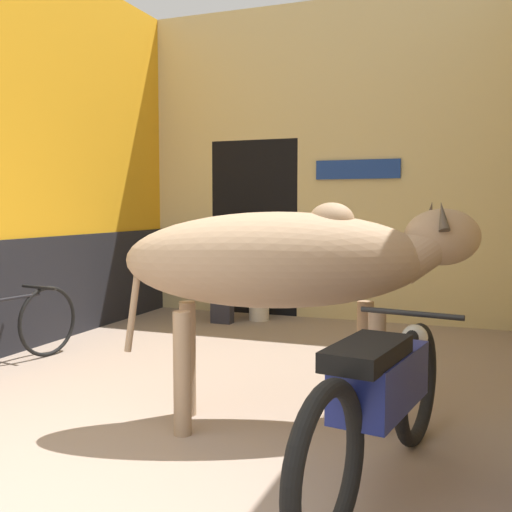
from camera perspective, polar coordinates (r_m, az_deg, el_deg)
wall_left_shopfront at (r=6.21m, az=-22.74°, el=8.85°), size 0.25×5.47×3.90m
wall_back_with_doorway at (r=7.84m, az=4.33°, el=6.49°), size 4.56×0.93×3.90m
cow at (r=3.80m, az=3.56°, el=-0.58°), size 2.26×1.31×1.45m
motorcycle_near at (r=3.08m, az=11.74°, el=-13.00°), size 0.58×2.02×0.82m
bicycle at (r=5.66m, az=-22.99°, el=-6.45°), size 0.44×1.63×0.68m
shopkeeper_seated at (r=7.29m, az=-2.87°, el=-1.37°), size 0.36×0.33×1.21m
plastic_stool at (r=7.41m, az=0.30°, el=-4.51°), size 0.35×0.35×0.39m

